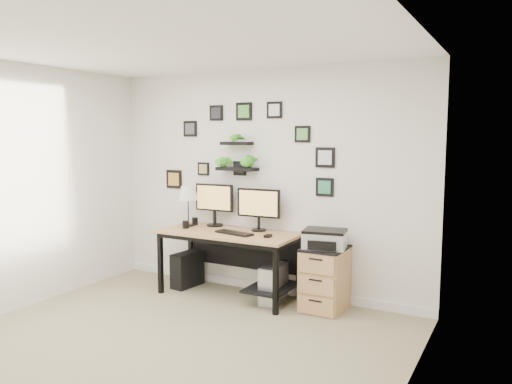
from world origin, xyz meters
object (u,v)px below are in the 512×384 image
Objects in this scene: mug at (186,225)px; file_cabinet at (325,279)px; monitor_left at (214,202)px; monitor_right at (259,206)px; pc_tower_black at (187,269)px; pc_tower_grey at (273,284)px; desk at (233,242)px; table_lamp at (188,194)px; printer at (325,239)px.

file_cabinet is (1.69, 0.15, -0.46)m from mug.
monitor_left is 0.62m from monitor_right.
pc_tower_grey is at bearing 4.16° from pc_tower_black.
pc_tower_black is (-0.30, -0.16, -0.84)m from monitor_left.
desk is at bearing 4.02° from pc_tower_black.
monitor_right is 5.90× the size of mug.
pc_tower_black is 0.95× the size of pc_tower_grey.
table_lamp is at bearing 175.18° from desk.
monitor_right is at bearing 33.94° from desk.
printer is at bearing -9.05° from monitor_right.
monitor_right reaches higher than printer.
mug is at bearing -128.02° from monitor_left.
monitor_right is 1.24m from pc_tower_black.
table_lamp is at bearing -179.92° from file_cabinet.
monitor_right reaches higher than desk.
monitor_right is at bearing 17.19° from mug.
mug is (-0.84, -0.26, -0.25)m from monitor_right.
monitor_left is 1.25m from pc_tower_grey.
desk is at bearing -4.82° from table_lamp.
printer is at bearing -0.85° from table_lamp.
printer reaches higher than file_cabinet.
mug reaches higher than pc_tower_black.
monitor_right is at bearing 172.78° from file_cabinet.
table_lamp is at bearing 114.66° from mug.
desk is at bearing -176.97° from file_cabinet.
file_cabinet is 0.44m from printer.
desk reaches higher than pc_tower_black.
pc_tower_black is at bearing -179.05° from file_cabinet.
monitor_left is at bearing 174.90° from file_cabinet.
desk is 3.62× the size of pc_tower_grey.
desk is 1.11m from printer.
table_lamp is 1.09× the size of pc_tower_grey.
pc_tower_black is at bearing 177.53° from desk.
pc_tower_grey is at bearing -2.15° from desk.
pc_tower_grey is at bearing -175.06° from printer.
monitor_left reaches higher than mug.
mug reaches higher than pc_tower_grey.
desk is at bearing -146.06° from monitor_right.
desk is 0.62m from mug.
desk is 3.04× the size of monitor_right.
mug reaches higher than desk.
table_lamp is at bearing 179.15° from printer.
file_cabinet reaches higher than pc_tower_grey.
monitor_left is 0.90m from pc_tower_black.
monitor_right is at bearing 146.84° from pc_tower_grey.
pc_tower_black is 0.63× the size of file_cabinet.
file_cabinet is at bearing -7.22° from monitor_right.
pc_tower_black is at bearing 122.42° from mug.
mug is at bearing -171.03° from desk.
monitor_right reaches higher than mug.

